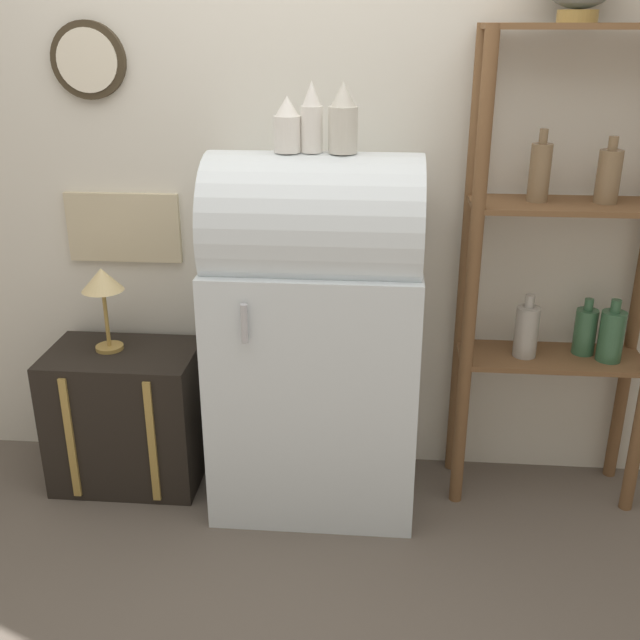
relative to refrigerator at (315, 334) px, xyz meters
The scene contains 9 objects.
ground_plane 0.76m from the refrigerator, 89.99° to the right, with size 12.00×12.00×0.00m, color #60564C.
wall_back 0.71m from the refrigerator, 90.97° to the left, with size 7.00×0.09×2.70m.
refrigerator is the anchor object (origin of this frame).
suitcase_trunk 0.89m from the refrigerator, behind, with size 0.60×0.40×0.58m.
shelf_unit 0.97m from the refrigerator, ahead, with size 0.72×0.29×1.81m.
vase_left 0.78m from the refrigerator, behind, with size 0.09×0.09×0.19m.
vase_center 0.79m from the refrigerator, 148.75° to the right, with size 0.07×0.07×0.24m.
vase_right 0.80m from the refrigerator, ahead, with size 0.10×0.10×0.24m.
desk_lamp 0.85m from the refrigerator, behind, with size 0.16×0.16×0.34m.
Camera 1 is at (0.24, -2.33, 1.82)m, focal length 42.00 mm.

